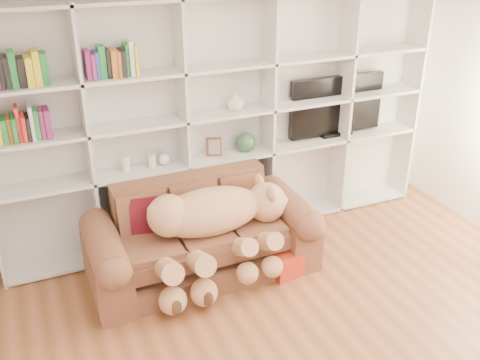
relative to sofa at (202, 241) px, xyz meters
name	(u,v)px	position (x,y,z in m)	size (l,w,h in m)	color
wall_back	(219,102)	(0.50, 0.79, 1.03)	(5.00, 0.02, 2.70)	white
bookshelf	(201,113)	(0.26, 0.65, 0.98)	(4.43, 0.35, 2.40)	silver
sofa	(202,241)	(0.00, 0.00, 0.00)	(2.04, 0.88, 0.86)	brown
teddy_bear	(214,224)	(0.06, -0.17, 0.26)	(1.42, 0.80, 0.82)	tan
throw_pillow	(150,215)	(-0.42, 0.14, 0.29)	(0.35, 0.11, 0.35)	#500D1C
gift_box	(284,262)	(0.68, -0.34, -0.21)	(0.29, 0.27, 0.23)	#AD2917
tv	(336,106)	(1.78, 0.65, 0.86)	(1.09, 0.18, 0.64)	black
picture_frame	(214,147)	(0.36, 0.60, 0.64)	(0.15, 0.03, 0.19)	#58331E
green_vase	(246,142)	(0.70, 0.60, 0.64)	(0.20, 0.20, 0.20)	#2C5536
figurine_tall	(126,164)	(-0.51, 0.60, 0.62)	(0.08, 0.08, 0.15)	silver
figurine_short	(152,161)	(-0.26, 0.60, 0.60)	(0.07, 0.07, 0.13)	silver
snow_globe	(164,159)	(-0.14, 0.60, 0.60)	(0.11, 0.11, 0.11)	white
shelf_vase	(235,101)	(0.59, 0.60, 1.08)	(0.17, 0.17, 0.18)	silver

